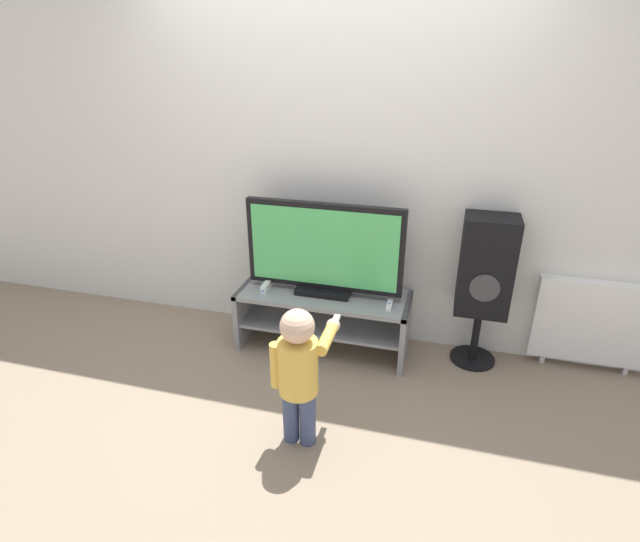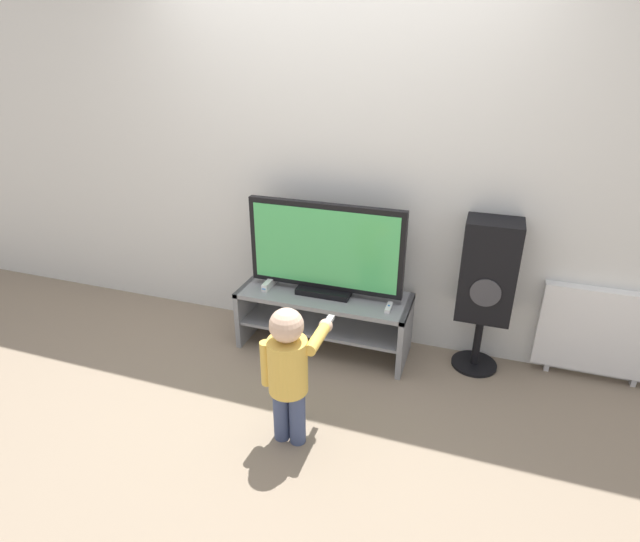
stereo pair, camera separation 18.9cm
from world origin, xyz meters
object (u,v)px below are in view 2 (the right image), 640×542
game_console (270,283)px  radiator (600,332)px  speaker_tower (488,275)px  television (325,250)px  remote_primary (389,307)px  child (289,366)px

game_console → radiator: size_ratio=0.27×
speaker_tower → radiator: bearing=8.4°
television → remote_primary: 0.56m
game_console → television: bearing=5.7°
television → game_console: size_ratio=5.46×
television → game_console: 0.49m
game_console → child: child is taller
television → speaker_tower: (1.04, 0.10, -0.06)m
television → speaker_tower: size_ratio=1.02×
radiator → television: bearing=-173.3°
speaker_tower → remote_primary: bearing=-162.3°
game_console → radiator: radiator is taller
remote_primary → radiator: bearing=12.6°
radiator → child: bearing=-145.1°
child → speaker_tower: speaker_tower is taller
game_console → speaker_tower: speaker_tower is taller
game_console → child: size_ratio=0.24×
television → radiator: 1.81m
child → radiator: child is taller
television → game_console: (-0.40, -0.04, -0.29)m
remote_primary → speaker_tower: 0.65m
game_console → speaker_tower: bearing=5.5°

